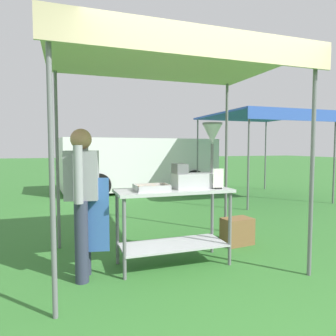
{
  "coord_description": "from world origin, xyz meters",
  "views": [
    {
      "loc": [
        -1.38,
        -2.1,
        1.41
      ],
      "look_at": [
        -0.16,
        1.48,
        1.16
      ],
      "focal_mm": 32.48,
      "sensor_mm": 36.0,
      "label": 1
    }
  ],
  "objects_px": {
    "donut_tray": "(152,188)",
    "vendor": "(83,195)",
    "donut_fryer": "(200,165)",
    "supply_crate": "(237,231)",
    "neighbour_tent": "(261,117)",
    "menu_sign": "(218,180)",
    "donut_cart": "(173,210)",
    "stall_canopy": "(171,65)",
    "van_white": "(140,164)"
  },
  "relations": [
    {
      "from": "menu_sign",
      "to": "vendor",
      "type": "height_order",
      "value": "vendor"
    },
    {
      "from": "donut_tray",
      "to": "vendor",
      "type": "height_order",
      "value": "vendor"
    },
    {
      "from": "stall_canopy",
      "to": "donut_cart",
      "type": "xyz_separation_m",
      "value": [
        0.0,
        -0.1,
        -1.73
      ]
    },
    {
      "from": "stall_canopy",
      "to": "supply_crate",
      "type": "distance_m",
      "value": 2.5
    },
    {
      "from": "donut_tray",
      "to": "supply_crate",
      "type": "height_order",
      "value": "donut_tray"
    },
    {
      "from": "donut_cart",
      "to": "van_white",
      "type": "bearing_deg",
      "value": 80.05
    },
    {
      "from": "stall_canopy",
      "to": "vendor",
      "type": "relative_size",
      "value": 1.76
    },
    {
      "from": "donut_fryer",
      "to": "supply_crate",
      "type": "height_order",
      "value": "donut_fryer"
    },
    {
      "from": "stall_canopy",
      "to": "donut_tray",
      "type": "bearing_deg",
      "value": -154.48
    },
    {
      "from": "donut_tray",
      "to": "supply_crate",
      "type": "xyz_separation_m",
      "value": [
        1.42,
        0.45,
        -0.75
      ]
    },
    {
      "from": "stall_canopy",
      "to": "donut_cart",
      "type": "bearing_deg",
      "value": -90.0
    },
    {
      "from": "stall_canopy",
      "to": "donut_fryer",
      "type": "bearing_deg",
      "value": -12.8
    },
    {
      "from": "donut_tray",
      "to": "vendor",
      "type": "relative_size",
      "value": 0.24
    },
    {
      "from": "donut_cart",
      "to": "supply_crate",
      "type": "xyz_separation_m",
      "value": [
        1.14,
        0.42,
        -0.47
      ]
    },
    {
      "from": "donut_fryer",
      "to": "vendor",
      "type": "relative_size",
      "value": 0.5
    },
    {
      "from": "menu_sign",
      "to": "vendor",
      "type": "distance_m",
      "value": 1.57
    },
    {
      "from": "donut_tray",
      "to": "vendor",
      "type": "xyz_separation_m",
      "value": [
        -0.77,
        -0.02,
        -0.04
      ]
    },
    {
      "from": "neighbour_tent",
      "to": "menu_sign",
      "type": "bearing_deg",
      "value": -130.68
    },
    {
      "from": "neighbour_tent",
      "to": "donut_fryer",
      "type": "bearing_deg",
      "value": -133.34
    },
    {
      "from": "van_white",
      "to": "menu_sign",
      "type": "bearing_deg",
      "value": -95.32
    },
    {
      "from": "stall_canopy",
      "to": "supply_crate",
      "type": "xyz_separation_m",
      "value": [
        1.14,
        0.32,
        -2.2
      ]
    },
    {
      "from": "donut_cart",
      "to": "vendor",
      "type": "xyz_separation_m",
      "value": [
        -1.05,
        -0.06,
        0.24
      ]
    },
    {
      "from": "donut_fryer",
      "to": "donut_cart",
      "type": "bearing_deg",
      "value": -176.78
    },
    {
      "from": "supply_crate",
      "to": "neighbour_tent",
      "type": "height_order",
      "value": "neighbour_tent"
    },
    {
      "from": "donut_tray",
      "to": "van_white",
      "type": "bearing_deg",
      "value": 77.71
    },
    {
      "from": "stall_canopy",
      "to": "donut_tray",
      "type": "relative_size",
      "value": 7.24
    },
    {
      "from": "vendor",
      "to": "van_white",
      "type": "xyz_separation_m",
      "value": [
        2.17,
        6.47,
        -0.03
      ]
    },
    {
      "from": "donut_cart",
      "to": "menu_sign",
      "type": "distance_m",
      "value": 0.65
    },
    {
      "from": "donut_cart",
      "to": "donut_fryer",
      "type": "distance_m",
      "value": 0.64
    },
    {
      "from": "stall_canopy",
      "to": "neighbour_tent",
      "type": "xyz_separation_m",
      "value": [
        3.92,
        3.7,
        -0.15
      ]
    },
    {
      "from": "stall_canopy",
      "to": "donut_tray",
      "type": "height_order",
      "value": "stall_canopy"
    },
    {
      "from": "donut_tray",
      "to": "van_white",
      "type": "height_order",
      "value": "van_white"
    },
    {
      "from": "menu_sign",
      "to": "neighbour_tent",
      "type": "bearing_deg",
      "value": 49.32
    },
    {
      "from": "donut_tray",
      "to": "menu_sign",
      "type": "distance_m",
      "value": 0.81
    },
    {
      "from": "menu_sign",
      "to": "neighbour_tent",
      "type": "xyz_separation_m",
      "value": [
        3.41,
        3.97,
        1.22
      ]
    },
    {
      "from": "neighbour_tent",
      "to": "van_white",
      "type": "bearing_deg",
      "value": 137.03
    },
    {
      "from": "menu_sign",
      "to": "vendor",
      "type": "relative_size",
      "value": 0.15
    },
    {
      "from": "van_white",
      "to": "neighbour_tent",
      "type": "xyz_separation_m",
      "value": [
        2.8,
        -2.6,
        1.36
      ]
    },
    {
      "from": "donut_cart",
      "to": "menu_sign",
      "type": "bearing_deg",
      "value": -17.51
    },
    {
      "from": "stall_canopy",
      "to": "donut_fryer",
      "type": "distance_m",
      "value": 1.25
    },
    {
      "from": "donut_tray",
      "to": "neighbour_tent",
      "type": "distance_m",
      "value": 5.84
    },
    {
      "from": "neighbour_tent",
      "to": "donut_tray",
      "type": "bearing_deg",
      "value": -137.57
    },
    {
      "from": "donut_tray",
      "to": "menu_sign",
      "type": "relative_size",
      "value": 1.61
    },
    {
      "from": "menu_sign",
      "to": "van_white",
      "type": "bearing_deg",
      "value": 84.68
    },
    {
      "from": "donut_cart",
      "to": "donut_fryer",
      "type": "xyz_separation_m",
      "value": [
        0.35,
        0.02,
        0.54
      ]
    },
    {
      "from": "stall_canopy",
      "to": "neighbour_tent",
      "type": "height_order",
      "value": "stall_canopy"
    },
    {
      "from": "stall_canopy",
      "to": "donut_tray",
      "type": "xyz_separation_m",
      "value": [
        -0.28,
        -0.13,
        -1.45
      ]
    },
    {
      "from": "supply_crate",
      "to": "neighbour_tent",
      "type": "xyz_separation_m",
      "value": [
        2.78,
        3.39,
        2.05
      ]
    },
    {
      "from": "vendor",
      "to": "neighbour_tent",
      "type": "height_order",
      "value": "neighbour_tent"
    },
    {
      "from": "supply_crate",
      "to": "van_white",
      "type": "xyz_separation_m",
      "value": [
        -0.02,
        5.99,
        0.68
      ]
    }
  ]
}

